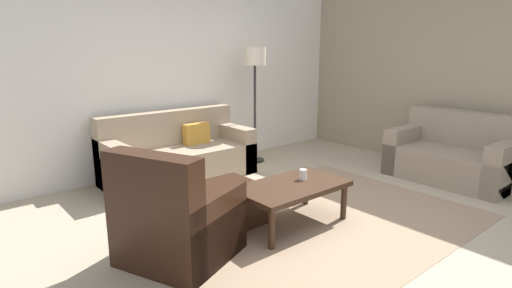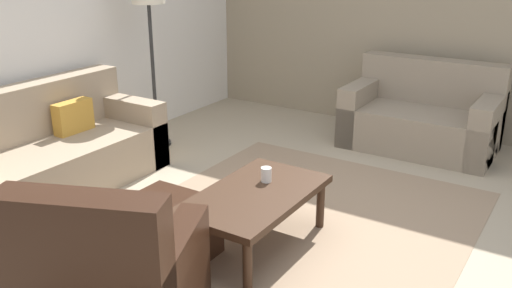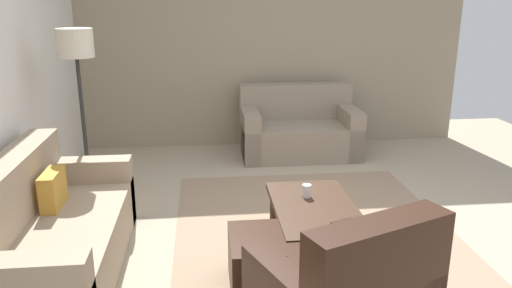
{
  "view_description": "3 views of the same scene",
  "coord_description": "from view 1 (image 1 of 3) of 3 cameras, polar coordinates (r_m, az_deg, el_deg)",
  "views": [
    {
      "loc": [
        -2.85,
        -2.53,
        1.69
      ],
      "look_at": [
        -0.24,
        0.57,
        0.73
      ],
      "focal_mm": 28.38,
      "sensor_mm": 36.0,
      "label": 1
    },
    {
      "loc": [
        -3.02,
        -1.71,
        1.97
      ],
      "look_at": [
        -0.15,
        0.12,
        0.73
      ],
      "focal_mm": 38.29,
      "sensor_mm": 36.0,
      "label": 2
    },
    {
      "loc": [
        -3.73,
        0.94,
        1.99
      ],
      "look_at": [
        0.04,
        0.53,
        0.86
      ],
      "focal_mm": 35.03,
      "sensor_mm": 36.0,
      "label": 3
    }
  ],
  "objects": [
    {
      "name": "armchair_leather",
      "position": [
        3.37,
        -11.43,
        -11.18
      ],
      "size": [
        1.05,
        1.05,
        0.95
      ],
      "color": "black",
      "rests_on": "ground_plane"
    },
    {
      "name": "cup",
      "position": [
        4.07,
        6.66,
        -4.29
      ],
      "size": [
        0.08,
        0.08,
        0.1
      ],
      "primitive_type": "cylinder",
      "color": "white",
      "rests_on": "coffee_table"
    },
    {
      "name": "area_rug",
      "position": [
        4.16,
        7.77,
        -10.66
      ],
      "size": [
        3.24,
        2.42,
        0.01
      ],
      "primitive_type": "cube",
      "color": "#967C62",
      "rests_on": "ground_plane"
    },
    {
      "name": "rear_partition",
      "position": [
        5.87,
        -11.16,
        10.27
      ],
      "size": [
        6.0,
        0.12,
        2.8
      ],
      "primitive_type": "cube",
      "color": "silver",
      "rests_on": "ground_plane"
    },
    {
      "name": "couch_main",
      "position": [
        5.47,
        -11.15,
        -1.64
      ],
      "size": [
        1.93,
        0.86,
        0.88
      ],
      "color": "gray",
      "rests_on": "ground_plane"
    },
    {
      "name": "ottoman",
      "position": [
        4.03,
        -3.94,
        -8.38
      ],
      "size": [
        0.56,
        0.56,
        0.4
      ],
      "primitive_type": "cube",
      "color": "black",
      "rests_on": "ground_plane"
    },
    {
      "name": "couch_loveseat",
      "position": [
        5.93,
        26.14,
        -1.64
      ],
      "size": [
        0.88,
        1.48,
        0.88
      ],
      "color": "gray",
      "rests_on": "ground_plane"
    },
    {
      "name": "stone_feature_panel",
      "position": [
        6.38,
        26.93,
        9.32
      ],
      "size": [
        0.12,
        5.2,
        2.8
      ],
      "primitive_type": "cube",
      "color": "gray",
      "rests_on": "ground_plane"
    },
    {
      "name": "lamp_standing",
      "position": [
        6.0,
        -0.17,
        10.66
      ],
      "size": [
        0.32,
        0.32,
        1.71
      ],
      "color": "black",
      "rests_on": "ground_plane"
    },
    {
      "name": "coffee_table",
      "position": [
        3.96,
        4.99,
        -6.37
      ],
      "size": [
        1.1,
        0.64,
        0.41
      ],
      "color": "#382316",
      "rests_on": "ground_plane"
    },
    {
      "name": "ground_plane",
      "position": [
        4.17,
        7.77,
        -10.71
      ],
      "size": [
        8.0,
        8.0,
        0.0
      ],
      "primitive_type": "plane",
      "color": "tan"
    }
  ]
}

